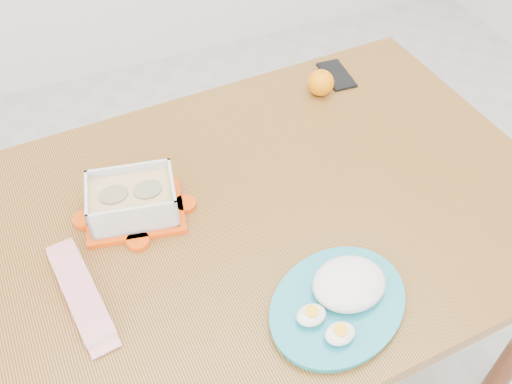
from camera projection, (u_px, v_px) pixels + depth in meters
name	position (u px, v px, depth m)	size (l,w,h in m)	color
ground	(318.00, 348.00, 1.82)	(3.50, 3.50, 0.00)	#B7B7B2
dining_table	(256.00, 236.00, 1.29)	(1.36, 0.95, 0.75)	olive
food_container	(133.00, 201.00, 1.19)	(0.23, 0.19, 0.09)	#EE4607
orange_fruit	(321.00, 83.00, 1.48)	(0.07, 0.07, 0.07)	orange
rice_plate	(342.00, 296.00, 1.05)	(0.37, 0.37, 0.08)	teal
candy_bar	(80.00, 292.00, 1.08)	(0.23, 0.06, 0.02)	red
smartphone	(336.00, 75.00, 1.56)	(0.07, 0.13, 0.01)	black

